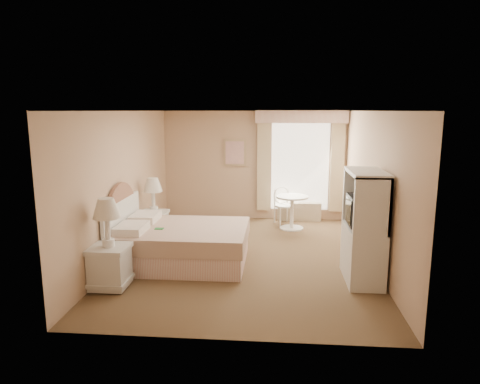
# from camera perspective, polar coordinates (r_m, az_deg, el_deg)

# --- Properties ---
(room) EXTENTS (4.21, 5.51, 2.51)m
(room) POSITION_cam_1_polar(r_m,az_deg,el_deg) (7.20, 0.80, 0.77)
(room) COLOR brown
(room) RESTS_ON ground
(window) EXTENTS (2.05, 0.22, 2.51)m
(window) POSITION_cam_1_polar(r_m,az_deg,el_deg) (9.81, 8.04, 3.89)
(window) COLOR white
(window) RESTS_ON room
(framed_art) EXTENTS (0.52, 0.04, 0.62)m
(framed_art) POSITION_cam_1_polar(r_m,az_deg,el_deg) (9.88, -0.70, 5.27)
(framed_art) COLOR tan
(framed_art) RESTS_ON room
(bed) EXTENTS (2.11, 1.63, 1.44)m
(bed) POSITION_cam_1_polar(r_m,az_deg,el_deg) (7.24, -8.37, -6.66)
(bed) COLOR #D4928A
(bed) RESTS_ON room
(nightstand_near) EXTENTS (0.53, 0.53, 1.29)m
(nightstand_near) POSITION_cam_1_polar(r_m,az_deg,el_deg) (6.39, -17.05, -8.08)
(nightstand_near) COLOR silver
(nightstand_near) RESTS_ON room
(nightstand_far) EXTENTS (0.51, 0.51, 1.22)m
(nightstand_far) POSITION_cam_1_polar(r_m,az_deg,el_deg) (8.45, -11.39, -3.39)
(nightstand_far) COLOR silver
(nightstand_far) RESTS_ON room
(round_table) EXTENTS (0.68, 0.68, 0.72)m
(round_table) POSITION_cam_1_polar(r_m,az_deg,el_deg) (9.19, 6.94, -1.99)
(round_table) COLOR white
(round_table) RESTS_ON room
(cafe_chair) EXTENTS (0.52, 0.52, 0.82)m
(cafe_chair) POSITION_cam_1_polar(r_m,az_deg,el_deg) (9.62, 5.75, -1.41)
(cafe_chair) COLOR white
(cafe_chair) RESTS_ON room
(armoire) EXTENTS (0.50, 1.00, 1.66)m
(armoire) POSITION_cam_1_polar(r_m,az_deg,el_deg) (6.60, 16.20, -5.61)
(armoire) COLOR silver
(armoire) RESTS_ON room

